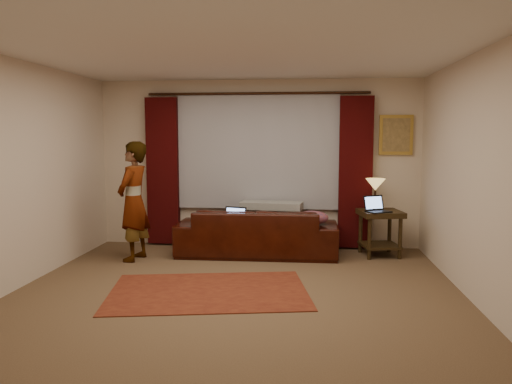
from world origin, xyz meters
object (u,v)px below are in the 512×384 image
(end_table, at_px, (380,233))
(laptop_table, at_px, (379,204))
(person, at_px, (134,201))
(sofa, at_px, (257,223))
(tiffany_lamp, at_px, (375,194))
(laptop_sofa, at_px, (232,217))

(end_table, xyz_separation_m, laptop_table, (-0.05, -0.16, 0.45))
(laptop_table, bearing_deg, person, 158.65)
(sofa, bearing_deg, tiffany_lamp, -174.04)
(tiffany_lamp, bearing_deg, end_table, -51.25)
(sofa, relative_size, tiffany_lamp, 5.09)
(laptop_sofa, bearing_deg, laptop_table, 18.31)
(laptop_table, relative_size, person, 0.21)
(sofa, height_order, laptop_table, sofa)
(laptop_sofa, height_order, end_table, laptop_sofa)
(sofa, bearing_deg, end_table, -177.08)
(laptop_sofa, relative_size, end_table, 0.54)
(laptop_sofa, relative_size, person, 0.21)
(laptop_sofa, xyz_separation_m, person, (-1.34, -0.32, 0.24))
(laptop_table, xyz_separation_m, person, (-3.41, -0.44, 0.05))
(tiffany_lamp, xyz_separation_m, laptop_table, (0.02, -0.25, -0.11))
(person, bearing_deg, sofa, 114.83)
(laptop_sofa, bearing_deg, end_table, 22.46)
(end_table, height_order, tiffany_lamp, tiffany_lamp)
(end_table, bearing_deg, sofa, -176.72)
(tiffany_lamp, bearing_deg, sofa, -173.68)
(laptop_sofa, height_order, laptop_table, laptop_table)
(laptop_sofa, distance_m, tiffany_lamp, 2.11)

